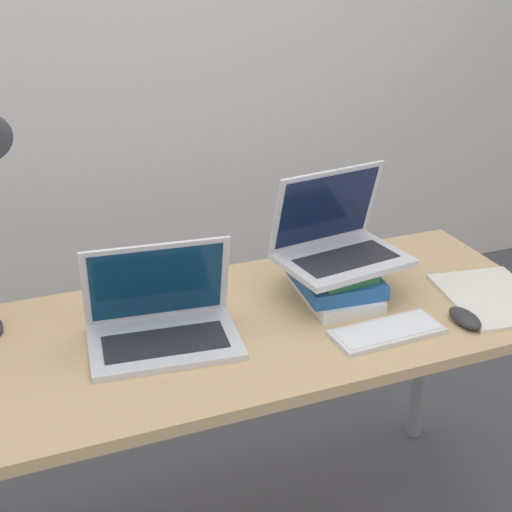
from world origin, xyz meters
The scene contains 8 objects.
wall_back centered at (0.00, 1.80, 1.35)m, with size 8.00×0.05×2.70m.
desk centered at (0.00, 0.33, 0.68)m, with size 1.56×0.65×0.77m.
laptop_left centered at (-0.24, 0.33, 0.82)m, with size 0.38×0.27×0.24m.
book_stack centered at (0.24, 0.38, 0.82)m, with size 0.22×0.29×0.10m.
laptop_on_books centered at (0.25, 0.39, 0.92)m, with size 0.35×0.28×0.24m.
wireless_keyboard centered at (0.27, 0.15, 0.78)m, with size 0.28×0.12×0.01m.
mouse centered at (0.48, 0.12, 0.79)m, with size 0.06×0.11×0.03m.
notepad centered at (0.63, 0.20, 0.78)m, with size 0.28×0.34×0.01m.
Camera 1 is at (-0.57, -1.12, 1.69)m, focal length 50.00 mm.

